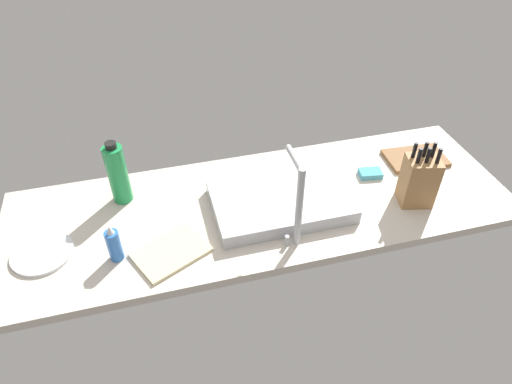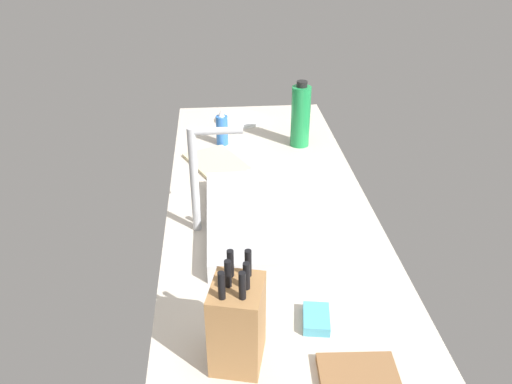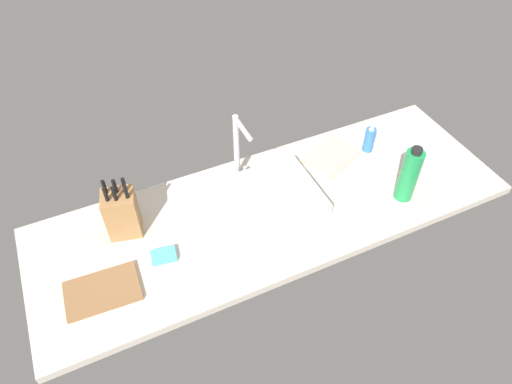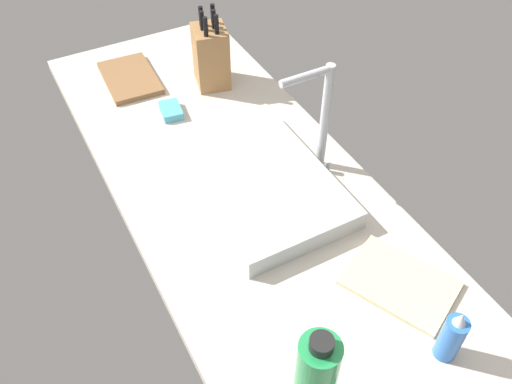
{
  "view_description": "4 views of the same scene",
  "coord_description": "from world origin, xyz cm",
  "views": [
    {
      "loc": [
        35.95,
        124.58,
        118.94
      ],
      "look_at": [
        3.51,
        3.44,
        12.93
      ],
      "focal_mm": 31.98,
      "sensor_mm": 36.0,
      "label": 1
    },
    {
      "loc": [
        -134.5,
        15.92,
        88.61
      ],
      "look_at": [
        0.59,
        4.64,
        11.51
      ],
      "focal_mm": 36.39,
      "sensor_mm": 36.0,
      "label": 2
    },
    {
      "loc": [
        -59.59,
        -111.59,
        144.75
      ],
      "look_at": [
        -6.18,
        3.18,
        12.19
      ],
      "focal_mm": 33.04,
      "sensor_mm": 36.0,
      "label": 3
    },
    {
      "loc": [
        82.94,
        -45.8,
        105.27
      ],
      "look_at": [
        3.75,
        -2.95,
        13.33
      ],
      "focal_mm": 37.63,
      "sensor_mm": 36.0,
      "label": 4
    }
  ],
  "objects": [
    {
      "name": "countertop_slab",
      "position": [
        0.0,
        0.0,
        1.75
      ],
      "size": [
        191.71,
        64.27,
        3.5
      ],
      "primitive_type": "cube",
      "color": "beige",
      "rests_on": "ground"
    },
    {
      "name": "sink_basin",
      "position": [
        -6.01,
        3.22,
        6.25
      ],
      "size": [
        50.57,
        32.65,
        5.5
      ],
      "primitive_type": "cube",
      "color": "#B7BABF",
      "rests_on": "countertop_slab"
    },
    {
      "name": "water_bottle",
      "position": [
        51.01,
        -16.77,
        15.67
      ],
      "size": [
        7.4,
        7.4,
        25.82
      ],
      "color": "#1E8E47",
      "rests_on": "countertop_slab"
    },
    {
      "name": "dish_sponge",
      "position": [
        -47.23,
        -5.23,
        4.7
      ],
      "size": [
        9.82,
        7.32,
        2.4
      ],
      "primitive_type": "cube",
      "rotation": [
        0.0,
        0.0,
        -0.16
      ],
      "color": "#4CA3BC",
      "rests_on": "countertop_slab"
    },
    {
      "name": "dish_towel",
      "position": [
        36.77,
        16.28,
        4.1
      ],
      "size": [
        28.5,
        25.26,
        1.2
      ],
      "primitive_type": "cube",
      "rotation": [
        0.0,
        0.0,
        0.44
      ],
      "color": "beige",
      "rests_on": "countertop_slab"
    },
    {
      "name": "soap_bottle",
      "position": [
        54.31,
        13.54,
        9.81
      ],
      "size": [
        4.65,
        4.65,
        14.45
      ],
      "color": "blue",
      "rests_on": "countertop_slab"
    },
    {
      "name": "knife_block",
      "position": [
        -56.33,
        13.21,
        13.62
      ],
      "size": [
        13.8,
        12.64,
        25.5
      ],
      "rotation": [
        0.0,
        0.0,
        -0.23
      ],
      "color": "#9E7042",
      "rests_on": "countertop_slab"
    },
    {
      "name": "faucet",
      "position": [
        -5.73,
        20.99,
        22.23
      ],
      "size": [
        5.5,
        15.0,
        31.99
      ],
      "color": "#B7BABF",
      "rests_on": "countertop_slab"
    },
    {
      "name": "dinner_plate",
      "position": [
        78.77,
        5.49,
        4.1
      ],
      "size": [
        20.41,
        20.41,
        1.2
      ],
      "primitive_type": "cylinder",
      "color": "white",
      "rests_on": "countertop_slab"
    },
    {
      "name": "cutting_board",
      "position": [
        -70.78,
        -10.42,
        4.4
      ],
      "size": [
        25.96,
        17.39,
        1.8
      ],
      "primitive_type": "cube",
      "rotation": [
        0.0,
        0.0,
        -0.06
      ],
      "color": "brown",
      "rests_on": "countertop_slab"
    }
  ]
}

